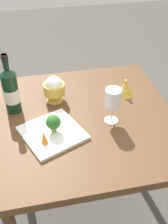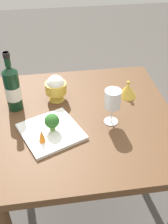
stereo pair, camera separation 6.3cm
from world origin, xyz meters
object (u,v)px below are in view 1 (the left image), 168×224
Objects in this scene: rice_bowl_lid at (125,88)px; broccoli_floret at (53,123)px; carrot_garnish_left at (44,137)px; wine_bottle at (11,90)px; rice_bowl at (54,88)px; serving_plate at (52,133)px; wine_glass at (113,99)px.

broccoli_floret is at bearing 119.45° from rice_bowl_lid.
wine_bottle is at bearing 24.18° from carrot_garnish_left.
rice_bowl_lid is (0.02, -0.59, -0.08)m from wine_bottle.
serving_plate is at bearing 170.34° from rice_bowl.
rice_bowl is at bearing -14.52° from carrot_garnish_left.
rice_bowl is 1.42× the size of rice_bowl_lid.
wine_glass is 2.69× the size of carrot_garnish_left.
rice_bowl_lid is 0.31× the size of serving_plate.
wine_glass reaches higher than carrot_garnish_left.
carrot_garnish_left is at bearing 107.30° from wine_glass.
wine_bottle is 0.32m from carrot_garnish_left.
serving_plate is at bearing -142.47° from wine_bottle.
carrot_garnish_left is (-0.10, 0.33, -0.08)m from wine_glass.
rice_bowl is 0.34m from carrot_garnish_left.
wine_bottle reaches higher than broccoli_floret.
rice_bowl_lid is 0.48m from broccoli_floret.
wine_bottle is at bearing 91.98° from rice_bowl_lid.
broccoli_floret is (-0.21, -0.18, -0.05)m from wine_bottle.
rice_bowl_lid reaches higher than carrot_garnish_left.
rice_bowl is 0.26m from broccoli_floret.
wine_bottle reaches higher than rice_bowl_lid.
wine_bottle is 3.09× the size of rice_bowl_lid.
wine_glass reaches higher than rice_bowl_lid.
wine_bottle is 0.94× the size of serving_plate.
rice_bowl_lid is at bearing -88.02° from wine_bottle.
serving_plate is at bearing 109.52° from broccoli_floret.
wine_glass is at bearing 146.08° from rice_bowl_lid.
broccoli_floret is (0.00, -0.01, 0.06)m from serving_plate.
rice_bowl is at bearing 86.38° from rice_bowl_lid.
rice_bowl is 0.38m from rice_bowl_lid.
rice_bowl is (0.22, 0.24, -0.05)m from wine_glass.
wine_glass is 1.26× the size of rice_bowl.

